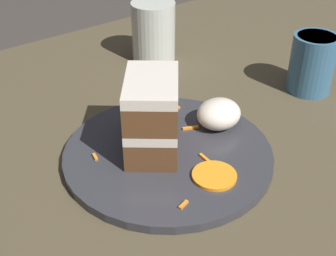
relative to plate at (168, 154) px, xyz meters
name	(u,v)px	position (x,y,z in m)	size (l,w,h in m)	color
ground_plane	(196,174)	(-0.03, 0.03, -0.03)	(6.00, 6.00, 0.00)	#38332D
dining_table	(196,167)	(-0.03, 0.03, -0.02)	(1.39, 0.97, 0.02)	#4C422D
plate	(168,154)	(0.00, 0.00, 0.00)	(0.27, 0.27, 0.01)	#333338
cake_slice	(152,115)	(0.01, -0.02, 0.06)	(0.11, 0.12, 0.10)	brown
cream_dollop	(219,114)	(-0.09, 0.00, 0.03)	(0.06, 0.06, 0.04)	silver
orange_garnish	(214,176)	(-0.01, 0.08, 0.01)	(0.05, 0.05, 0.00)	orange
carrot_shreds_scatter	(169,139)	(-0.02, -0.02, 0.01)	(0.16, 0.20, 0.00)	orange
drinking_glass	(154,35)	(-0.16, -0.25, 0.04)	(0.08, 0.08, 0.10)	beige
coffee_mug	(313,61)	(-0.29, -0.01, 0.04)	(0.07, 0.07, 0.09)	#386684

